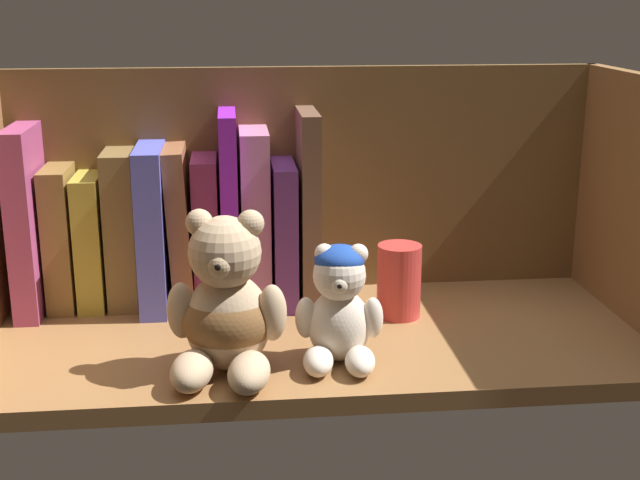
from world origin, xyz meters
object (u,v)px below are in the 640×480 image
object	(u,v)px
book_6	(206,229)
book_2	(92,240)
book_8	(255,215)
teddy_bear_larger	(226,310)
book_0	(31,217)
book_4	(154,224)
book_3	(123,228)
book_10	(306,205)
book_7	(229,207)
teddy_bear_smaller	(339,308)
book_9	(283,230)
book_1	(62,237)
book_5	(181,225)
pillar_candle	(399,281)

from	to	relation	value
book_6	book_2	bearing A→B (deg)	180.00
book_8	teddy_bear_larger	bearing A→B (deg)	-99.53
book_0	book_4	bearing A→B (deg)	0.00
teddy_bear_larger	book_8	bearing A→B (deg)	80.47
book_3	book_10	world-z (taller)	book_10
book_7	teddy_bear_smaller	distance (cm)	23.63
book_3	book_9	xyz separation A→B (cm)	(19.13, 0.00, -0.78)
book_1	book_3	xyz separation A→B (cm)	(7.13, 0.00, 0.87)
book_6	book_4	bearing A→B (deg)	180.00
book_0	book_1	bearing A→B (deg)	0.00
book_2	book_8	bearing A→B (deg)	0.00
book_7	book_5	bearing A→B (deg)	180.00
book_8	book_1	bearing A→B (deg)	180.00
book_4	book_6	bearing A→B (deg)	0.00
book_4	pillar_candle	xyz separation A→B (cm)	(28.24, -8.17, -5.40)
teddy_bear_smaller	book_5	bearing A→B (deg)	129.34
book_4	book_8	bearing A→B (deg)	0.00
book_0	teddy_bear_larger	bearing A→B (deg)	-43.34
book_5	book_10	distance (cm)	15.25
book_3	book_8	world-z (taller)	book_8
book_0	book_9	distance (cm)	29.69
book_9	book_6	bearing A→B (deg)	180.00
book_3	book_9	world-z (taller)	book_3
teddy_bear_smaller	book_7	bearing A→B (deg)	117.87
book_3	book_4	size ratio (longest dim) A/B	0.96
book_0	book_9	world-z (taller)	book_0
book_6	teddy_bear_smaller	xyz separation A→B (cm)	(13.56, -20.26, -3.06)
teddy_bear_larger	book_3	bearing A→B (deg)	119.65
book_10	teddy_bear_smaller	world-z (taller)	book_10
book_4	teddy_bear_larger	world-z (taller)	book_4
book_3	book_9	distance (cm)	19.14
teddy_bear_smaller	book_3	bearing A→B (deg)	139.14
book_2	book_9	bearing A→B (deg)	0.00
book_6	pillar_candle	size ratio (longest dim) A/B	2.08
book_4	teddy_bear_larger	size ratio (longest dim) A/B	1.18
book_2	teddy_bear_smaller	xyz separation A→B (cm)	(27.09, -20.26, -2.09)
book_1	book_4	size ratio (longest dim) A/B	0.87
book_0	book_6	size ratio (longest dim) A/B	1.23
book_6	pillar_candle	bearing A→B (deg)	-20.31
book_0	book_7	size ratio (longest dim) A/B	0.94
book_10	pillar_candle	world-z (taller)	book_10
book_8	book_4	bearing A→B (deg)	180.00
book_5	book_9	distance (cm)	12.35
book_10	book_4	bearing A→B (deg)	180.00
book_0	book_9	bearing A→B (deg)	0.00
book_0	book_6	distance (cm)	20.43
book_1	book_3	bearing A→B (deg)	0.00
book_4	book_8	distance (cm)	12.07
book_2	book_7	distance (cm)	16.78
book_2	teddy_bear_smaller	distance (cm)	33.90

